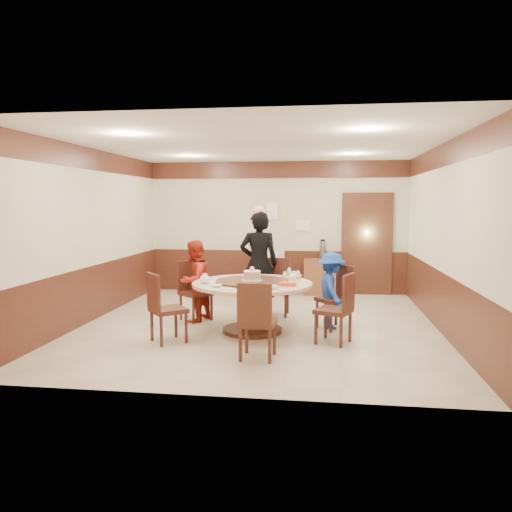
# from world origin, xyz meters

# --- Properties ---
(room) EXTENTS (6.00, 6.04, 2.84)m
(room) POSITION_xyz_m (0.01, 0.01, 1.08)
(room) COLOR beige
(room) RESTS_ON ground
(banquet_table) EXTENTS (1.77, 1.77, 0.78)m
(banquet_table) POSITION_xyz_m (-0.04, -0.47, 0.53)
(banquet_table) COLOR #451F15
(banquet_table) RESTS_ON ground
(chair_0) EXTENTS (0.62, 0.61, 0.97)m
(chair_0) POSITION_xyz_m (1.18, -0.10, 0.30)
(chair_0) COLOR #451F15
(chair_0) RESTS_ON ground
(chair_1) EXTENTS (0.45, 0.46, 0.97)m
(chair_1) POSITION_xyz_m (0.21, 0.72, 0.30)
(chair_1) COLOR #451F15
(chair_1) RESTS_ON ground
(chair_2) EXTENTS (0.62, 0.62, 0.97)m
(chair_2) POSITION_xyz_m (-1.08, 0.18, 0.30)
(chair_2) COLOR #451F15
(chair_2) RESTS_ON ground
(chair_3) EXTENTS (0.62, 0.62, 0.97)m
(chair_3) POSITION_xyz_m (-1.13, -1.18, 0.30)
(chair_3) COLOR #451F15
(chair_3) RESTS_ON ground
(chair_4) EXTENTS (0.47, 0.47, 0.97)m
(chair_4) POSITION_xyz_m (0.20, -1.75, 0.30)
(chair_4) COLOR #451F15
(chair_4) RESTS_ON ground
(chair_5) EXTENTS (0.58, 0.57, 0.97)m
(chair_5) POSITION_xyz_m (1.16, -0.92, 0.30)
(chair_5) COLOR #451F15
(chair_5) RESTS_ON ground
(person_standing) EXTENTS (0.70, 0.51, 1.78)m
(person_standing) POSITION_xyz_m (-0.09, 0.64, 0.89)
(person_standing) COLOR black
(person_standing) RESTS_ON ground
(person_red) EXTENTS (0.69, 0.78, 1.32)m
(person_red) POSITION_xyz_m (-1.07, 0.10, 0.66)
(person_red) COLOR #A92616
(person_red) RESTS_ON ground
(person_blue) EXTENTS (0.61, 0.84, 1.18)m
(person_blue) POSITION_xyz_m (1.13, -0.06, 0.59)
(person_blue) COLOR #173C96
(person_blue) RESTS_ON ground
(birthday_cake) EXTENTS (0.31, 0.31, 0.21)m
(birthday_cake) POSITION_xyz_m (-0.05, -0.47, 0.85)
(birthday_cake) COLOR white
(birthday_cake) RESTS_ON banquet_table
(teapot_left) EXTENTS (0.17, 0.15, 0.13)m
(teapot_left) POSITION_xyz_m (-0.72, -0.66, 0.81)
(teapot_left) COLOR white
(teapot_left) RESTS_ON banquet_table
(teapot_right) EXTENTS (0.17, 0.15, 0.13)m
(teapot_right) POSITION_xyz_m (0.55, -0.24, 0.81)
(teapot_right) COLOR white
(teapot_right) RESTS_ON banquet_table
(bowl_0) EXTENTS (0.13, 0.13, 0.03)m
(bowl_0) POSITION_xyz_m (-0.55, -0.15, 0.77)
(bowl_0) COLOR white
(bowl_0) RESTS_ON banquet_table
(bowl_1) EXTENTS (0.15, 0.15, 0.05)m
(bowl_1) POSITION_xyz_m (0.31, -0.99, 0.77)
(bowl_1) COLOR white
(bowl_1) RESTS_ON banquet_table
(bowl_2) EXTENTS (0.15, 0.15, 0.04)m
(bowl_2) POSITION_xyz_m (-0.48, -0.96, 0.77)
(bowl_2) COLOR white
(bowl_2) RESTS_ON banquet_table
(bowl_3) EXTENTS (0.15, 0.15, 0.05)m
(bowl_3) POSITION_xyz_m (0.58, -0.59, 0.77)
(bowl_3) COLOR white
(bowl_3) RESTS_ON banquet_table
(saucer_near) EXTENTS (0.18, 0.18, 0.01)m
(saucer_near) POSITION_xyz_m (-0.29, -1.12, 0.76)
(saucer_near) COLOR white
(saucer_near) RESTS_ON banquet_table
(saucer_far) EXTENTS (0.18, 0.18, 0.01)m
(saucer_far) POSITION_xyz_m (0.41, 0.03, 0.76)
(saucer_far) COLOR white
(saucer_far) RESTS_ON banquet_table
(shrimp_platter) EXTENTS (0.30, 0.20, 0.06)m
(shrimp_platter) POSITION_xyz_m (0.51, -0.83, 0.78)
(shrimp_platter) COLOR white
(shrimp_platter) RESTS_ON banquet_table
(bottle_0) EXTENTS (0.06, 0.06, 0.16)m
(bottle_0) POSITION_xyz_m (0.44, -0.53, 0.83)
(bottle_0) COLOR white
(bottle_0) RESTS_ON banquet_table
(bottle_1) EXTENTS (0.06, 0.06, 0.16)m
(bottle_1) POSITION_xyz_m (0.63, -0.41, 0.83)
(bottle_1) COLOR white
(bottle_1) RESTS_ON banquet_table
(bottle_2) EXTENTS (0.06, 0.06, 0.16)m
(bottle_2) POSITION_xyz_m (0.48, -0.08, 0.83)
(bottle_2) COLOR white
(bottle_2) RESTS_ON banquet_table
(tv_stand) EXTENTS (0.85, 0.45, 0.50)m
(tv_stand) POSITION_xyz_m (-0.17, 2.75, 0.25)
(tv_stand) COLOR #451F15
(tv_stand) RESTS_ON ground
(television) EXTENTS (0.72, 0.23, 0.41)m
(television) POSITION_xyz_m (-0.17, 2.75, 0.71)
(television) COLOR gray
(television) RESTS_ON tv_stand
(side_cabinet) EXTENTS (0.80, 0.40, 0.75)m
(side_cabinet) POSITION_xyz_m (1.00, 2.78, 0.38)
(side_cabinet) COLOR brown
(side_cabinet) RESTS_ON ground
(thermos) EXTENTS (0.15, 0.15, 0.38)m
(thermos) POSITION_xyz_m (0.99, 2.78, 0.94)
(thermos) COLOR silver
(thermos) RESTS_ON side_cabinet
(notice_left) EXTENTS (0.25, 0.00, 0.35)m
(notice_left) POSITION_xyz_m (-0.10, 2.96, 1.75)
(notice_left) COLOR white
(notice_left) RESTS_ON room
(notice_right) EXTENTS (0.30, 0.00, 0.22)m
(notice_right) POSITION_xyz_m (0.55, 2.96, 1.45)
(notice_right) COLOR white
(notice_right) RESTS_ON room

